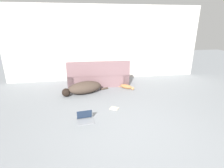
{
  "coord_description": "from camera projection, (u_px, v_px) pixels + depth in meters",
  "views": [
    {
      "loc": [
        -0.86,
        -2.61,
        2.01
      ],
      "look_at": [
        -0.14,
        1.6,
        0.52
      ],
      "focal_mm": 28.0,
      "sensor_mm": 36.0,
      "label": 1
    }
  ],
  "objects": [
    {
      "name": "ground_plane",
      "position": [
        134.0,
        138.0,
        3.23
      ],
      "size": [
        20.0,
        20.0,
        0.0
      ],
      "primitive_type": "plane",
      "color": "gray"
    },
    {
      "name": "wall_back",
      "position": [
        106.0,
        44.0,
        6.31
      ],
      "size": [
        7.1,
        0.06,
        2.63
      ],
      "color": "silver",
      "rests_on": "ground_plane"
    },
    {
      "name": "couch",
      "position": [
        98.0,
        77.0,
        5.99
      ],
      "size": [
        2.04,
        0.92,
        0.86
      ],
      "rotation": [
        0.0,
        0.0,
        3.1
      ],
      "color": "gray",
      "rests_on": "ground_plane"
    },
    {
      "name": "dog",
      "position": [
        84.0,
        88.0,
        5.25
      ],
      "size": [
        1.44,
        0.8,
        0.36
      ],
      "rotation": [
        0.0,
        0.0,
        3.45
      ],
      "color": "#4C3D33",
      "rests_on": "ground_plane"
    },
    {
      "name": "cat",
      "position": [
        127.0,
        87.0,
        5.65
      ],
      "size": [
        0.49,
        0.44,
        0.14
      ],
      "rotation": [
        0.0,
        0.0,
        5.56
      ],
      "color": "#BC7A47",
      "rests_on": "ground_plane"
    },
    {
      "name": "laptop_open",
      "position": [
        85.0,
        117.0,
        3.79
      ],
      "size": [
        0.38,
        0.31,
        0.24
      ],
      "rotation": [
        0.0,
        0.0,
        0.11
      ],
      "color": "gray",
      "rests_on": "ground_plane"
    },
    {
      "name": "book_cream",
      "position": [
        114.0,
        108.0,
        4.33
      ],
      "size": [
        0.25,
        0.24,
        0.02
      ],
      "rotation": [
        0.0,
        0.0,
        -0.6
      ],
      "color": "beige",
      "rests_on": "ground_plane"
    }
  ]
}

